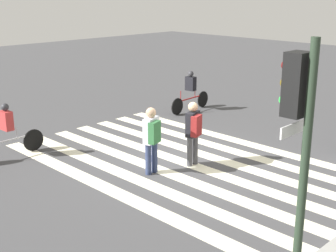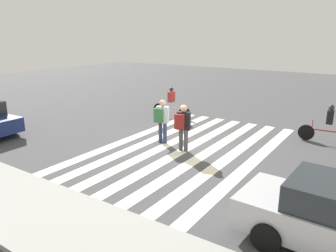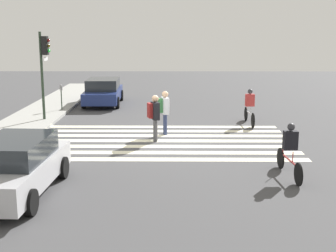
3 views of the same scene
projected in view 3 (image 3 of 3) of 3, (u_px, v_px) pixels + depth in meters
name	position (u px, v px, depth m)	size (l,w,h in m)	color
ground_plane	(162.00, 141.00, 18.18)	(60.00, 60.00, 0.00)	#444447
sidewalk_curb	(2.00, 139.00, 18.22)	(36.00, 2.50, 0.14)	#9E9E99
crosswalk_stripes	(162.00, 141.00, 18.18)	(5.73, 10.00, 0.01)	#F2EDCC
traffic_light	(44.00, 59.00, 21.28)	(0.60, 0.50, 4.15)	#283828
parking_meter	(61.00, 92.00, 24.19)	(0.15, 0.15, 1.44)	#283828
pedestrian_adult_tall_backpack	(164.00, 109.00, 19.14)	(0.54, 0.51, 1.80)	navy
pedestrian_child_with_backpack	(154.00, 114.00, 17.96)	(0.54, 0.52, 1.80)	#4C4C51
cyclist_near_curb	(250.00, 105.00, 21.17)	(2.27, 0.41, 1.61)	black
cyclist_far_lane	(290.00, 148.00, 13.62)	(2.31, 0.42, 1.61)	black
car_parked_far_curb	(16.00, 166.00, 12.19)	(4.55, 2.03, 1.51)	#B7B7BC
car_parked_silver_sedan	(103.00, 91.00, 26.77)	(4.67, 2.15, 1.47)	navy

